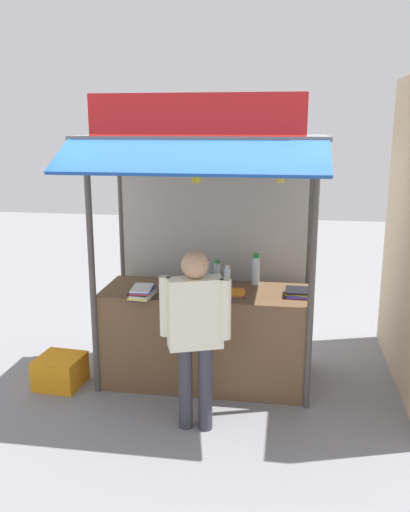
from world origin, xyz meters
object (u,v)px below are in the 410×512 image
object	(u,v)px
vendor_person	(195,325)
magazine_stack_rear_center	(298,293)
banana_bunch_leftmost	(281,175)
plastic_crate	(60,371)
banana_bunch_inner_right	(196,173)
water_bottle_right	(256,270)
water_bottle_front_right	(207,271)
magazine_stack_mid_left	(234,293)
magazine_stack_left	(142,292)
water_bottle_mid_right	(227,278)
water_bottle_back_right	(203,275)
water_bottle_far_left	(217,273)

from	to	relation	value
vendor_person	magazine_stack_rear_center	bearing A→B (deg)	-155.17
banana_bunch_leftmost	plastic_crate	distance (m)	2.95
banana_bunch_inner_right	banana_bunch_leftmost	world-z (taller)	same
water_bottle_right	magazine_stack_rear_center	xyz separation A→B (m)	(0.43, -0.34, -0.12)
magazine_stack_rear_center	vendor_person	world-z (taller)	vendor_person
water_bottle_right	magazine_stack_rear_center	world-z (taller)	water_bottle_right
water_bottle_front_right	banana_bunch_inner_right	bearing A→B (deg)	-87.75
banana_bunch_inner_right	plastic_crate	distance (m)	2.48
vendor_person	plastic_crate	world-z (taller)	vendor_person
magazine_stack_rear_center	magazine_stack_mid_left	xyz separation A→B (m)	(-0.60, -0.07, -0.01)
magazine_stack_left	water_bottle_right	bearing A→B (deg)	30.69
water_bottle_front_right	water_bottle_mid_right	xyz separation A→B (m)	(0.24, -0.21, 0.00)
water_bottle_back_right	magazine_stack_rear_center	xyz separation A→B (m)	(0.95, -0.14, -0.10)
water_bottle_back_right	banana_bunch_leftmost	xyz separation A→B (m)	(0.75, -0.59, 1.06)
water_bottle_far_left	water_bottle_right	world-z (taller)	water_bottle_right
water_bottle_mid_right	magazine_stack_mid_left	xyz separation A→B (m)	(0.09, -0.19, -0.09)
water_bottle_mid_right	water_bottle_far_left	xyz separation A→B (m)	(-0.12, 0.18, 0.00)
water_bottle_far_left	magazine_stack_left	xyz separation A→B (m)	(-0.64, -0.58, -0.06)
water_bottle_mid_right	water_bottle_right	size ratio (longest dim) A/B	0.76
magazine_stack_left	water_bottle_front_right	bearing A→B (deg)	49.03
water_bottle_mid_right	water_bottle_far_left	size ratio (longest dim) A/B	0.99
banana_bunch_leftmost	banana_bunch_inner_right	bearing A→B (deg)	179.91
magazine_stack_left	plastic_crate	size ratio (longest dim) A/B	0.76
water_bottle_front_right	banana_bunch_leftmost	distance (m)	1.52
magazine_stack_mid_left	banana_bunch_leftmost	world-z (taller)	banana_bunch_leftmost
magazine_stack_mid_left	magazine_stack_left	size ratio (longest dim) A/B	0.81
water_bottle_right	banana_bunch_inner_right	bearing A→B (deg)	-121.54
water_bottle_front_right	water_bottle_right	distance (m)	0.51
water_bottle_right	water_bottle_back_right	bearing A→B (deg)	-159.61
water_bottle_mid_right	banana_bunch_leftmost	distance (m)	1.32
water_bottle_front_right	banana_bunch_inner_right	world-z (taller)	banana_bunch_inner_right
water_bottle_far_left	vendor_person	size ratio (longest dim) A/B	0.15
water_bottle_back_right	magazine_stack_left	world-z (taller)	water_bottle_back_right
banana_bunch_inner_right	magazine_stack_rear_center	bearing A→B (deg)	26.03
water_bottle_right	magazine_stack_mid_left	xyz separation A→B (m)	(-0.18, -0.41, -0.13)
water_bottle_front_right	magazine_stack_mid_left	distance (m)	0.53
water_bottle_front_right	water_bottle_back_right	bearing A→B (deg)	-92.84
magazine_stack_left	vendor_person	distance (m)	0.85
water_bottle_mid_right	vendor_person	bearing A→B (deg)	-99.02
water_bottle_back_right	water_bottle_right	world-z (taller)	water_bottle_right
water_bottle_front_right	water_bottle_far_left	world-z (taller)	water_bottle_far_left
magazine_stack_rear_center	magazine_stack_mid_left	size ratio (longest dim) A/B	1.03
water_bottle_front_right	magazine_stack_left	distance (m)	0.81
magazine_stack_left	banana_bunch_inner_right	size ratio (longest dim) A/B	1.22
banana_bunch_leftmost	vendor_person	xyz separation A→B (m)	(-0.66, -0.41, -1.21)
water_bottle_front_right	plastic_crate	size ratio (longest dim) A/B	0.56
water_bottle_right	banana_bunch_inner_right	size ratio (longest dim) A/B	1.19
water_bottle_mid_right	magazine_stack_mid_left	world-z (taller)	water_bottle_mid_right
banana_bunch_inner_right	banana_bunch_leftmost	size ratio (longest dim) A/B	1.06
water_bottle_far_left	banana_bunch_inner_right	size ratio (longest dim) A/B	0.91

